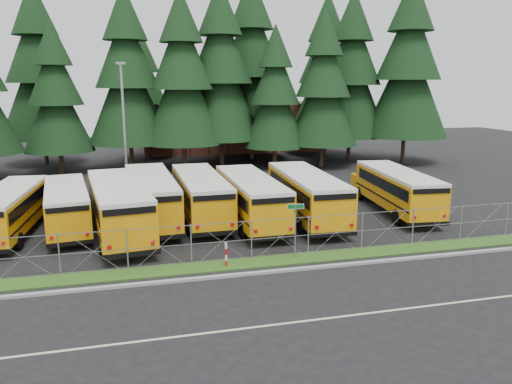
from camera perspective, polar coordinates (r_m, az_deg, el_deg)
ground at (r=26.38m, az=1.09°, el=-6.70°), size 120.00×120.00×0.00m
curb at (r=23.57m, az=3.11°, el=-8.95°), size 50.00×0.25×0.12m
grass_verge at (r=24.83m, az=2.14°, el=-7.88°), size 50.00×1.40×0.06m
road_lane_line at (r=19.38m, az=7.57°, el=-14.18°), size 50.00×0.12×0.01m
chainlink_fence at (r=25.15m, az=1.71°, el=-5.27°), size 44.00×0.10×2.00m
brick_building at (r=65.49m, az=-3.15°, el=7.51°), size 22.00×10.00×6.00m
bus_0 at (r=32.03m, az=-26.13°, el=-2.00°), size 3.23×10.55×2.72m
bus_1 at (r=31.86m, az=-20.81°, el=-1.66°), size 3.68×10.37×2.66m
bus_2 at (r=29.71m, az=-15.47°, el=-1.82°), size 4.21×12.13×3.12m
bus_3 at (r=31.90m, az=-11.97°, el=-0.74°), size 3.22×11.69×3.04m
bus_4 at (r=32.09m, az=-6.44°, el=-0.55°), size 2.84×11.25×2.94m
bus_5 at (r=31.16m, az=-0.79°, el=-0.85°), size 2.79×11.31×2.96m
bus_6 at (r=32.07m, az=5.57°, el=-0.45°), size 3.17×11.68×3.04m
bus_east at (r=35.05m, az=15.56°, el=0.12°), size 3.75×11.17×2.87m
street_sign at (r=24.72m, az=4.53°, el=-3.12°), size 0.84×0.55×2.81m
striped_bollard at (r=24.01m, az=-3.44°, el=-7.17°), size 0.11×0.11×1.20m
light_standard at (r=40.69m, az=-14.85°, el=7.62°), size 0.70×0.35×10.14m
conifer_2 at (r=51.32m, az=-21.89°, el=9.99°), size 6.53×6.53×14.43m
conifer_3 at (r=51.75m, az=-14.48°, el=12.40°), size 8.07×8.07×17.85m
conifer_4 at (r=50.60m, az=-8.42°, el=12.49°), size 7.94×7.94×17.56m
conifer_5 at (r=52.84m, az=-4.07°, el=13.25°), size 8.50×8.50×18.79m
conifer_6 at (r=51.21m, az=2.21°, el=10.78°), size 6.46×6.46×14.29m
conifer_7 at (r=51.95m, az=7.68°, el=11.58°), size 7.18×7.18×15.87m
conifer_8 at (r=56.92m, az=10.85°, el=12.81°), size 8.32×8.32×18.40m
conifer_9 at (r=56.49m, az=16.98°, el=13.12°), size 8.86×8.86×19.60m
conifer_10 at (r=57.88m, az=-23.56°, el=12.25°), size 8.54×8.54×18.89m
conifer_11 at (r=58.79m, az=-12.52°, el=10.47°), size 6.23×6.23×13.77m
conifer_12 at (r=56.91m, az=-0.54°, el=13.94°), size 9.14×9.14×20.21m
conifer_13 at (r=60.83m, az=8.05°, el=13.06°), size 8.49×8.49×18.78m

